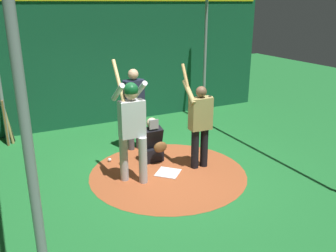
{
  "coord_description": "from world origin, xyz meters",
  "views": [
    {
      "loc": [
        5.57,
        -2.78,
        3.08
      ],
      "look_at": [
        0.0,
        0.0,
        0.95
      ],
      "focal_mm": 38.77,
      "sensor_mm": 36.0,
      "label": 1
    }
  ],
  "objects_px": {
    "umpire": "(134,105)",
    "baseball_0": "(110,160)",
    "bat_rack": "(5,119)",
    "batter": "(132,123)",
    "visitor": "(200,121)",
    "catcher": "(152,144)",
    "home_plate": "(168,173)"
  },
  "relations": [
    {
      "from": "home_plate",
      "to": "bat_rack",
      "type": "xyz_separation_m",
      "value": [
        -3.32,
        -2.58,
        0.48
      ]
    },
    {
      "from": "home_plate",
      "to": "batter",
      "type": "bearing_deg",
      "value": -90.72
    },
    {
      "from": "batter",
      "to": "bat_rack",
      "type": "distance_m",
      "value": 3.86
    },
    {
      "from": "catcher",
      "to": "bat_rack",
      "type": "distance_m",
      "value": 3.68
    },
    {
      "from": "baseball_0",
      "to": "home_plate",
      "type": "bearing_deg",
      "value": 39.66
    },
    {
      "from": "batter",
      "to": "visitor",
      "type": "bearing_deg",
      "value": 89.46
    },
    {
      "from": "home_plate",
      "to": "batter",
      "type": "distance_m",
      "value": 1.3
    },
    {
      "from": "home_plate",
      "to": "visitor",
      "type": "distance_m",
      "value": 1.15
    },
    {
      "from": "visitor",
      "to": "catcher",
      "type": "bearing_deg",
      "value": -131.34
    },
    {
      "from": "umpire",
      "to": "baseball_0",
      "type": "height_order",
      "value": "umpire"
    },
    {
      "from": "umpire",
      "to": "baseball_0",
      "type": "xyz_separation_m",
      "value": [
        0.42,
        -0.73,
        -0.96
      ]
    },
    {
      "from": "bat_rack",
      "to": "catcher",
      "type": "bearing_deg",
      "value": 44.13
    },
    {
      "from": "umpire",
      "to": "home_plate",
      "type": "bearing_deg",
      "value": 3.87
    },
    {
      "from": "batter",
      "to": "catcher",
      "type": "bearing_deg",
      "value": 134.81
    },
    {
      "from": "umpire",
      "to": "baseball_0",
      "type": "bearing_deg",
      "value": -59.94
    },
    {
      "from": "home_plate",
      "to": "batter",
      "type": "relative_size",
      "value": 0.19
    },
    {
      "from": "batter",
      "to": "baseball_0",
      "type": "height_order",
      "value": "batter"
    },
    {
      "from": "baseball_0",
      "to": "umpire",
      "type": "bearing_deg",
      "value": 120.06
    },
    {
      "from": "baseball_0",
      "to": "bat_rack",
      "type": "bearing_deg",
      "value": -142.87
    },
    {
      "from": "batter",
      "to": "baseball_0",
      "type": "xyz_separation_m",
      "value": [
        -0.99,
        -0.13,
        -1.07
      ]
    },
    {
      "from": "umpire",
      "to": "baseball_0",
      "type": "distance_m",
      "value": 1.28
    },
    {
      "from": "baseball_0",
      "to": "catcher",
      "type": "bearing_deg",
      "value": 68.15
    },
    {
      "from": "batter",
      "to": "bat_rack",
      "type": "height_order",
      "value": "batter"
    },
    {
      "from": "catcher",
      "to": "baseball_0",
      "type": "xyz_separation_m",
      "value": [
        -0.32,
        -0.81,
        -0.31
      ]
    },
    {
      "from": "home_plate",
      "to": "catcher",
      "type": "bearing_deg",
      "value": -178.12
    },
    {
      "from": "home_plate",
      "to": "visitor",
      "type": "height_order",
      "value": "visitor"
    },
    {
      "from": "bat_rack",
      "to": "baseball_0",
      "type": "relative_size",
      "value": 14.2
    },
    {
      "from": "visitor",
      "to": "bat_rack",
      "type": "relative_size",
      "value": 1.9
    },
    {
      "from": "batter",
      "to": "visitor",
      "type": "xyz_separation_m",
      "value": [
        0.01,
        1.37,
        -0.18
      ]
    },
    {
      "from": "umpire",
      "to": "visitor",
      "type": "height_order",
      "value": "visitor"
    },
    {
      "from": "catcher",
      "to": "baseball_0",
      "type": "height_order",
      "value": "catcher"
    },
    {
      "from": "visitor",
      "to": "bat_rack",
      "type": "bearing_deg",
      "value": -132.53
    }
  ]
}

